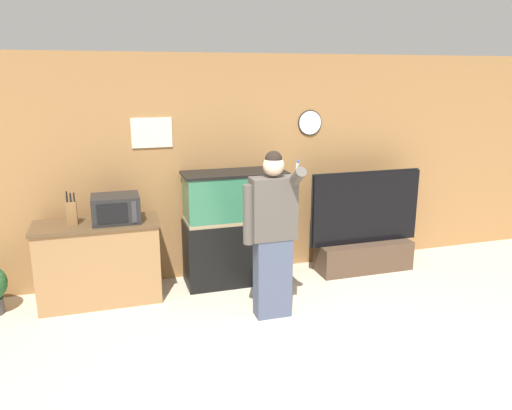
# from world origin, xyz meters

# --- Properties ---
(ground_plane) EXTENTS (18.00, 18.00, 0.00)m
(ground_plane) POSITION_xyz_m (0.00, 0.00, 0.00)
(ground_plane) COLOR beige
(wall_back_paneled) EXTENTS (10.00, 0.08, 2.60)m
(wall_back_paneled) POSITION_xyz_m (-0.00, 2.47, 1.30)
(wall_back_paneled) COLOR olive
(wall_back_paneled) RESTS_ON ground_plane
(counter_island) EXTENTS (1.27, 0.54, 0.88)m
(counter_island) POSITION_xyz_m (-1.84, 2.04, 0.44)
(counter_island) COLOR olive
(counter_island) RESTS_ON ground_plane
(microwave) EXTENTS (0.48, 0.38, 0.28)m
(microwave) POSITION_xyz_m (-1.63, 2.01, 1.02)
(microwave) COLOR black
(microwave) RESTS_ON counter_island
(knife_block) EXTENTS (0.10, 0.09, 0.34)m
(knife_block) POSITION_xyz_m (-2.06, 2.04, 1.01)
(knife_block) COLOR brown
(knife_block) RESTS_ON counter_island
(aquarium_on_stand) EXTENTS (1.16, 0.49, 1.31)m
(aquarium_on_stand) POSITION_xyz_m (-0.32, 2.15, 0.66)
(aquarium_on_stand) COLOR black
(aquarium_on_stand) RESTS_ON ground_plane
(tv_on_stand) EXTENTS (1.42, 0.40, 1.25)m
(tv_on_stand) POSITION_xyz_m (1.29, 2.02, 0.36)
(tv_on_stand) COLOR #4C3828
(tv_on_stand) RESTS_ON ground_plane
(person_standing) EXTENTS (0.53, 0.40, 1.67)m
(person_standing) POSITION_xyz_m (-0.19, 1.20, 0.87)
(person_standing) COLOR #424C66
(person_standing) RESTS_ON ground_plane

